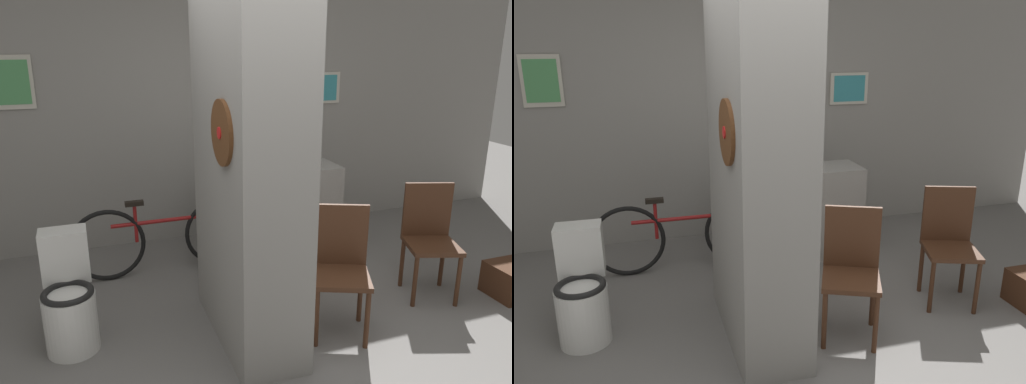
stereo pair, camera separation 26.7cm
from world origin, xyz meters
The scene contains 11 objects.
ground_plane centered at (0.00, 0.00, 0.00)m, with size 14.00×14.00×0.00m, color slate.
wall_back centered at (0.00, 2.63, 1.30)m, with size 8.00×0.09×2.60m.
pillar_center centered at (-0.04, 0.60, 1.30)m, with size 0.50×1.19×2.60m.
counter_shelf centered at (0.63, 1.80, 0.45)m, with size 1.28×0.44×0.90m.
toilet centered at (-1.26, 0.88, 0.34)m, with size 0.36×0.52×0.80m.
chair_near_pillar centered at (0.61, 0.44, 0.52)m, with size 0.53×0.53×0.94m.
chair_by_doorway centered at (1.58, 0.68, 0.52)m, with size 0.51×0.51×0.94m.
bicycle centered at (-0.43, 1.81, 0.35)m, with size 1.69×0.42×0.72m.
bottle_tall centered at (0.41, 1.81, 1.02)m, with size 0.09×0.09×0.33m.
bottle_short centered at (0.29, 1.77, 0.98)m, with size 0.06×0.06×0.23m.
floor_crate centered at (2.21, 0.38, 0.14)m, with size 0.34×0.34×0.28m.
Camera 1 is at (-1.08, -2.45, 2.09)m, focal length 35.00 mm.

